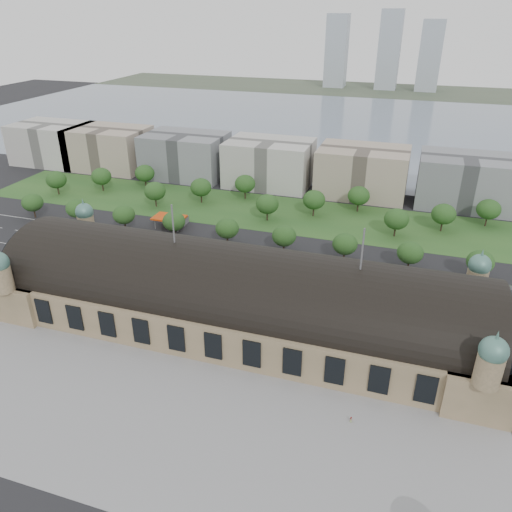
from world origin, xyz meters
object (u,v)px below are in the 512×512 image
(traffic_car_2, at_px, (134,246))
(bus_west, at_px, (238,268))
(parked_car_0, at_px, (71,259))
(parked_car_5, at_px, (167,270))
(parked_car_2, at_px, (112,260))
(parked_car_1, at_px, (65,257))
(traffic_car_0, at_px, (20,240))
(parked_car_3, at_px, (140,269))
(pedestrian_0, at_px, (351,420))
(parked_car_6, at_px, (150,269))
(traffic_car_5, at_px, (368,274))
(traffic_car_4, at_px, (283,277))
(traffic_car_3, at_px, (187,255))
(parked_car_4, at_px, (147,266))
(petrol_station, at_px, (175,219))
(bus_east, at_px, (374,297))
(traffic_car_6, at_px, (437,302))
(bus_mid, at_px, (250,270))

(traffic_car_2, bearing_deg, bus_west, 85.54)
(parked_car_0, xyz_separation_m, parked_car_5, (39.48, 3.24, 0.03))
(bus_west, bearing_deg, parked_car_2, 103.11)
(bus_west, bearing_deg, parked_car_1, 103.84)
(traffic_car_0, xyz_separation_m, traffic_car_2, (48.64, 9.23, 0.09))
(parked_car_3, height_order, pedestrian_0, pedestrian_0)
(traffic_car_2, xyz_separation_m, parked_car_6, (15.80, -15.46, -0.08))
(traffic_car_5, height_order, parked_car_0, traffic_car_5)
(traffic_car_4, bearing_deg, traffic_car_0, -82.63)
(traffic_car_3, relative_size, parked_car_6, 1.15)
(traffic_car_5, bearing_deg, parked_car_2, 96.48)
(traffic_car_2, distance_m, bus_west, 47.72)
(traffic_car_0, xyz_separation_m, traffic_car_4, (113.18, 3.41, 0.12))
(traffic_car_0, relative_size, parked_car_4, 0.88)
(petrol_station, bearing_deg, parked_car_2, -100.35)
(petrol_station, height_order, parked_car_0, petrol_station)
(parked_car_3, xyz_separation_m, parked_car_5, (9.96, 2.21, 0.06))
(bus_west, bearing_deg, traffic_car_4, -83.28)
(parked_car_1, height_order, parked_car_5, parked_car_5)
(bus_east, relative_size, pedestrian_0, 7.43)
(parked_car_0, xyz_separation_m, parked_car_6, (33.29, 1.80, -0.09))
(traffic_car_0, height_order, bus_east, bus_east)
(petrol_station, height_order, traffic_car_6, petrol_station)
(parked_car_5, relative_size, bus_east, 0.50)
(traffic_car_6, bearing_deg, petrol_station, -106.60)
(parked_car_0, relative_size, bus_mid, 0.36)
(pedestrian_0, bearing_deg, petrol_station, 116.70)
(traffic_car_4, distance_m, pedestrian_0, 70.76)
(traffic_car_3, bearing_deg, parked_car_5, 174.88)
(traffic_car_4, xyz_separation_m, pedestrian_0, (33.65, -62.24, -0.03))
(petrol_station, height_order, traffic_car_5, petrol_station)
(bus_mid, bearing_deg, parked_car_0, 94.90)
(parked_car_3, distance_m, bus_east, 85.71)
(traffic_car_2, bearing_deg, traffic_car_6, 90.11)
(petrol_station, xyz_separation_m, traffic_car_6, (112.25, -33.23, -2.22))
(traffic_car_3, distance_m, parked_car_0, 44.85)
(bus_west, bearing_deg, parked_car_6, 111.20)
(parked_car_6, height_order, bus_mid, bus_mid)
(traffic_car_2, relative_size, parked_car_3, 1.27)
(traffic_car_4, distance_m, parked_car_6, 49.69)
(parked_car_3, distance_m, bus_west, 36.63)
(traffic_car_3, relative_size, parked_car_0, 1.16)
(parked_car_4, xyz_separation_m, parked_car_6, (2.51, -2.13, -0.06))
(parked_car_5, bearing_deg, parked_car_2, -120.79)
(traffic_car_3, bearing_deg, parked_car_1, 114.17)
(petrol_station, distance_m, traffic_car_5, 90.95)
(bus_mid, height_order, pedestrian_0, bus_mid)
(parked_car_1, distance_m, bus_west, 68.67)
(petrol_station, height_order, traffic_car_3, petrol_station)
(parked_car_2, bearing_deg, parked_car_0, -108.30)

